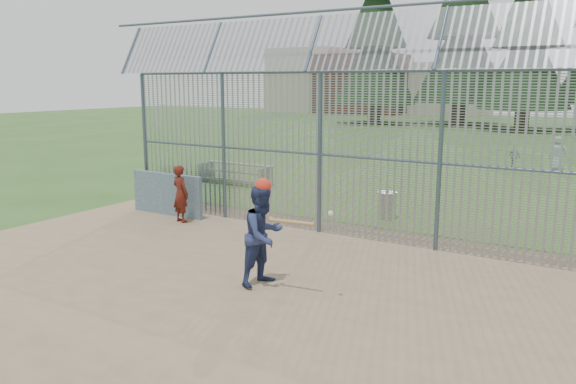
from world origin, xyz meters
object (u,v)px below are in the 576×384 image
Objects in this scene: batter at (263,235)px; trash_can at (387,205)px; onlooker at (181,194)px; bleacher at (235,173)px; dugout_wall at (167,194)px.

trash_can is (-0.00, 6.20, -0.58)m from batter.
batter is 5.37m from onlooker.
batter is at bearing -50.29° from bleacher.
bleacher is at bearing 51.26° from batter.
dugout_wall is 1.03m from onlooker.
onlooker is (0.91, -0.44, 0.18)m from dugout_wall.
dugout_wall is at bearing -11.90° from onlooker.
dugout_wall is at bearing 71.06° from batter.
batter is at bearing -89.96° from trash_can.
onlooker is 6.07m from bleacher.
dugout_wall is 1.61× the size of onlooker.
onlooker is 5.72m from trash_can.
onlooker is at bearing -66.98° from bleacher.
batter reaches higher than dugout_wall.
bleacher is (-6.95, 2.18, 0.03)m from trash_can.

